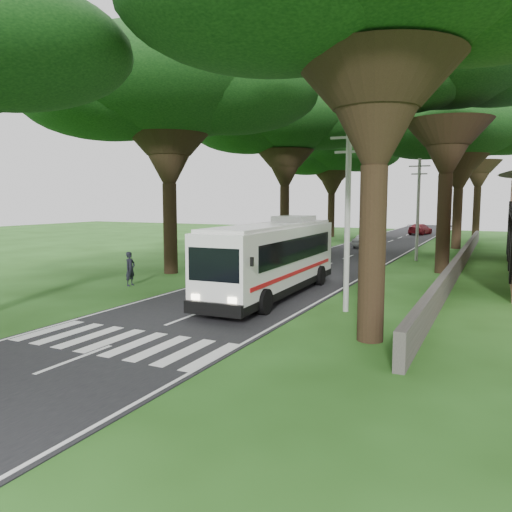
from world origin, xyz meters
TOP-DOWN VIEW (x-y plane):
  - ground at (0.00, 0.00)m, footprint 140.00×140.00m
  - road at (0.00, 25.00)m, footprint 8.00×120.00m
  - crosswalk at (0.00, -2.00)m, footprint 8.00×3.00m
  - property_wall at (9.00, 24.00)m, footprint 0.35×50.00m
  - pole_near at (5.50, 6.00)m, footprint 1.60×0.24m
  - pole_mid at (5.50, 26.00)m, footprint 1.60×0.24m
  - pole_far at (5.50, 46.00)m, footprint 1.60×0.24m
  - tree_l_mida at (-8.00, 12.00)m, footprint 15.40×15.40m
  - tree_l_midb at (-7.50, 30.00)m, footprint 15.20×15.20m
  - tree_l_far at (-8.50, 48.00)m, footprint 13.93×13.93m
  - tree_r_mida at (8.00, 20.00)m, footprint 12.83×12.83m
  - tree_r_midb at (7.50, 38.00)m, footprint 14.81×14.81m
  - tree_r_far at (8.50, 56.00)m, footprint 13.84×13.84m
  - coach_bus at (1.20, 7.94)m, footprint 3.22×12.36m
  - distant_car_a at (-0.80, 35.20)m, footprint 2.16×4.37m
  - distant_car_b at (-3.00, 47.97)m, footprint 1.54×4.02m
  - distant_car_c at (1.41, 57.12)m, footprint 3.01×5.41m
  - pedestrian at (-7.17, 7.01)m, footprint 0.47×0.71m

SIDE VIEW (x-z plane):
  - ground at x=0.00m, z-range 0.00..0.00m
  - crosswalk at x=0.00m, z-range -0.01..0.01m
  - road at x=0.00m, z-range -0.01..0.03m
  - property_wall at x=9.00m, z-range 0.00..1.20m
  - distant_car_b at x=-3.00m, z-range 0.03..1.34m
  - distant_car_a at x=-0.80m, z-range 0.03..1.46m
  - distant_car_c at x=1.41m, z-range 0.03..1.51m
  - pedestrian at x=-7.17m, z-range 0.00..1.92m
  - coach_bus at x=1.20m, z-range 0.14..3.76m
  - pole_near at x=5.50m, z-range 0.18..8.18m
  - pole_mid at x=5.50m, z-range 0.18..8.18m
  - pole_far at x=5.50m, z-range 0.18..8.18m
  - tree_l_far at x=-8.50m, z-range 3.98..18.10m
  - tree_l_mida at x=-8.00m, z-range 4.25..19.49m
  - tree_r_midb at x=7.50m, z-range 4.32..19.47m
  - tree_l_midb at x=-7.50m, z-range 4.54..20.31m
  - tree_r_far at x=8.50m, z-range 4.96..21.13m
  - tree_r_mida at x=8.00m, z-range 5.09..21.18m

